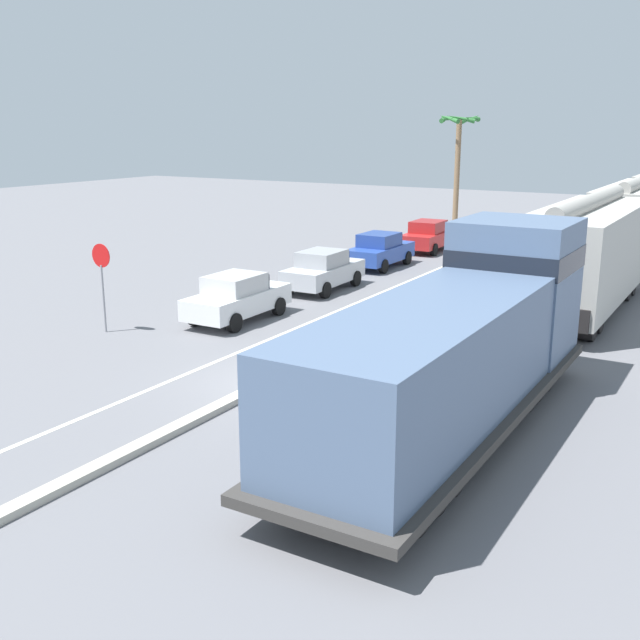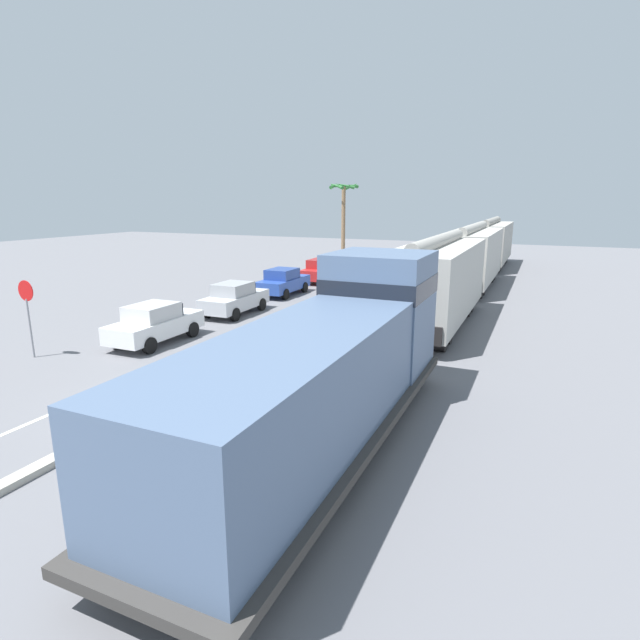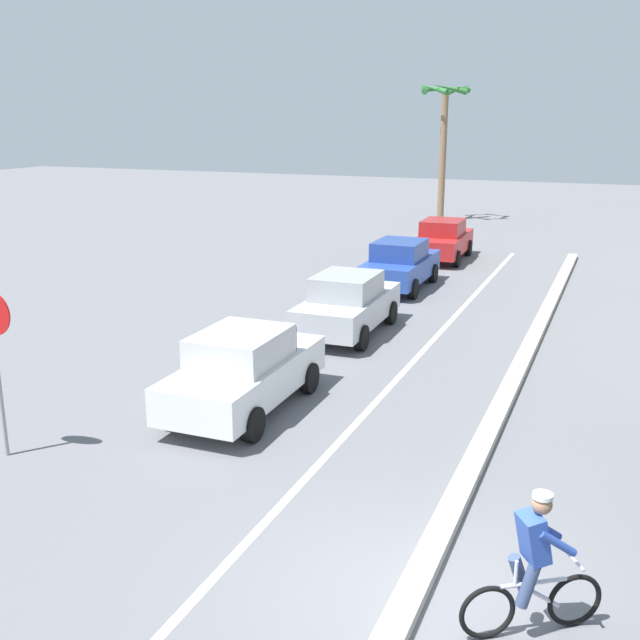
{
  "view_description": "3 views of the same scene",
  "coord_description": "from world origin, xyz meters",
  "px_view_note": "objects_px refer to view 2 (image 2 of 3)",
  "views": [
    {
      "loc": [
        10.51,
        -15.34,
        6.5
      ],
      "look_at": [
        0.6,
        1.22,
        1.46
      ],
      "focal_mm": 42.0,
      "sensor_mm": 36.0,
      "label": 1
    },
    {
      "loc": [
        9.47,
        -10.63,
        5.69
      ],
      "look_at": [
        3.34,
        3.05,
        2.07
      ],
      "focal_mm": 28.0,
      "sensor_mm": 36.0,
      "label": 2
    },
    {
      "loc": [
        1.96,
        -7.61,
        5.6
      ],
      "look_at": [
        -4.11,
        7.04,
        1.24
      ],
      "focal_mm": 42.0,
      "sensor_mm": 36.0,
      "label": 3
    }
  ],
  "objects_px": {
    "hopper_car_lead": "(437,282)",
    "parked_car_red": "(322,270)",
    "hopper_car_middle": "(472,256)",
    "parked_car_white": "(155,323)",
    "hopper_car_trailing": "(490,243)",
    "parked_car_silver": "(235,298)",
    "cyclist": "(208,382)",
    "locomotive": "(333,368)",
    "palm_tree_near": "(343,203)",
    "stop_sign": "(27,304)",
    "parked_car_blue": "(283,282)"
  },
  "relations": [
    {
      "from": "parked_car_blue",
      "to": "palm_tree_near",
      "type": "distance_m",
      "value": 17.63
    },
    {
      "from": "cyclist",
      "to": "palm_tree_near",
      "type": "relative_size",
      "value": 0.24
    },
    {
      "from": "parked_car_silver",
      "to": "cyclist",
      "type": "bearing_deg",
      "value": -59.83
    },
    {
      "from": "hopper_car_lead",
      "to": "hopper_car_trailing",
      "type": "bearing_deg",
      "value": 90.0
    },
    {
      "from": "hopper_car_middle",
      "to": "parked_car_silver",
      "type": "height_order",
      "value": "hopper_car_middle"
    },
    {
      "from": "parked_car_red",
      "to": "palm_tree_near",
      "type": "distance_m",
      "value": 12.48
    },
    {
      "from": "hopper_car_middle",
      "to": "parked_car_white",
      "type": "xyz_separation_m",
      "value": [
        -9.81,
        -19.0,
        -1.26
      ]
    },
    {
      "from": "stop_sign",
      "to": "hopper_car_lead",
      "type": "bearing_deg",
      "value": 40.51
    },
    {
      "from": "hopper_car_middle",
      "to": "stop_sign",
      "type": "distance_m",
      "value": 25.66
    },
    {
      "from": "parked_car_red",
      "to": "palm_tree_near",
      "type": "relative_size",
      "value": 0.58
    },
    {
      "from": "cyclist",
      "to": "parked_car_red",
      "type": "bearing_deg",
      "value": 105.97
    },
    {
      "from": "parked_car_white",
      "to": "parked_car_blue",
      "type": "distance_m",
      "value": 11.44
    },
    {
      "from": "parked_car_white",
      "to": "stop_sign",
      "type": "height_order",
      "value": "stop_sign"
    },
    {
      "from": "hopper_car_middle",
      "to": "hopper_car_trailing",
      "type": "height_order",
      "value": "same"
    },
    {
      "from": "hopper_car_lead",
      "to": "parked_car_red",
      "type": "relative_size",
      "value": 2.49
    },
    {
      "from": "hopper_car_lead",
      "to": "cyclist",
      "type": "height_order",
      "value": "hopper_car_lead"
    },
    {
      "from": "parked_car_white",
      "to": "parked_car_blue",
      "type": "height_order",
      "value": "same"
    },
    {
      "from": "hopper_car_lead",
      "to": "hopper_car_middle",
      "type": "xyz_separation_m",
      "value": [
        0.0,
        11.6,
        0.0
      ]
    },
    {
      "from": "hopper_car_middle",
      "to": "parked_car_white",
      "type": "relative_size",
      "value": 2.51
    },
    {
      "from": "parked_car_red",
      "to": "palm_tree_near",
      "type": "xyz_separation_m",
      "value": [
        -2.84,
        11.27,
        4.55
      ]
    },
    {
      "from": "parked_car_red",
      "to": "palm_tree_near",
      "type": "height_order",
      "value": "palm_tree_near"
    },
    {
      "from": "parked_car_silver",
      "to": "parked_car_red",
      "type": "bearing_deg",
      "value": 90.73
    },
    {
      "from": "parked_car_red",
      "to": "parked_car_blue",
      "type": "bearing_deg",
      "value": -91.16
    },
    {
      "from": "parked_car_silver",
      "to": "parked_car_blue",
      "type": "xyz_separation_m",
      "value": [
        -0.26,
        5.68,
        0.0
      ]
    },
    {
      "from": "hopper_car_trailing",
      "to": "parked_car_silver",
      "type": "height_order",
      "value": "hopper_car_trailing"
    },
    {
      "from": "hopper_car_trailing",
      "to": "parked_car_blue",
      "type": "bearing_deg",
      "value": -117.72
    },
    {
      "from": "hopper_car_lead",
      "to": "palm_tree_near",
      "type": "xyz_separation_m",
      "value": [
        -12.8,
        20.84,
        3.29
      ]
    },
    {
      "from": "parked_car_white",
      "to": "stop_sign",
      "type": "relative_size",
      "value": 1.47
    },
    {
      "from": "hopper_car_trailing",
      "to": "parked_car_silver",
      "type": "bearing_deg",
      "value": -111.56
    },
    {
      "from": "locomotive",
      "to": "stop_sign",
      "type": "distance_m",
      "value": 12.67
    },
    {
      "from": "parked_car_red",
      "to": "hopper_car_middle",
      "type": "bearing_deg",
      "value": 11.51
    },
    {
      "from": "locomotive",
      "to": "parked_car_red",
      "type": "xyz_separation_m",
      "value": [
        -9.96,
        21.73,
        -0.98
      ]
    },
    {
      "from": "parked_car_silver",
      "to": "parked_car_blue",
      "type": "bearing_deg",
      "value": 92.58
    },
    {
      "from": "cyclist",
      "to": "hopper_car_trailing",
      "type": "bearing_deg",
      "value": 83.88
    },
    {
      "from": "locomotive",
      "to": "hopper_car_trailing",
      "type": "xyz_separation_m",
      "value": [
        0.0,
        35.36,
        0.28
      ]
    },
    {
      "from": "parked_car_blue",
      "to": "hopper_car_middle",
      "type": "bearing_deg",
      "value": 36.92
    },
    {
      "from": "hopper_car_lead",
      "to": "parked_car_blue",
      "type": "distance_m",
      "value": 10.92
    },
    {
      "from": "cyclist",
      "to": "parked_car_silver",
      "type": "bearing_deg",
      "value": 120.17
    },
    {
      "from": "parked_car_blue",
      "to": "parked_car_red",
      "type": "distance_m",
      "value": 5.54
    },
    {
      "from": "parked_car_white",
      "to": "parked_car_red",
      "type": "bearing_deg",
      "value": 90.48
    },
    {
      "from": "parked_car_silver",
      "to": "hopper_car_middle",
      "type": "bearing_deg",
      "value": 53.46
    },
    {
      "from": "locomotive",
      "to": "parked_car_silver",
      "type": "xyz_separation_m",
      "value": [
        -9.81,
        10.51,
        -0.98
      ]
    },
    {
      "from": "parked_car_silver",
      "to": "cyclist",
      "type": "height_order",
      "value": "cyclist"
    },
    {
      "from": "hopper_car_middle",
      "to": "stop_sign",
      "type": "bearing_deg",
      "value": -119.39
    },
    {
      "from": "hopper_car_trailing",
      "to": "parked_car_blue",
      "type": "relative_size",
      "value": 2.52
    },
    {
      "from": "hopper_car_middle",
      "to": "hopper_car_lead",
      "type": "bearing_deg",
      "value": -90.0
    },
    {
      "from": "parked_car_red",
      "to": "cyclist",
      "type": "relative_size",
      "value": 2.48
    },
    {
      "from": "locomotive",
      "to": "hopper_car_lead",
      "type": "height_order",
      "value": "locomotive"
    },
    {
      "from": "hopper_car_lead",
      "to": "hopper_car_middle",
      "type": "relative_size",
      "value": 1.0
    },
    {
      "from": "hopper_car_trailing",
      "to": "palm_tree_near",
      "type": "height_order",
      "value": "palm_tree_near"
    }
  ]
}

